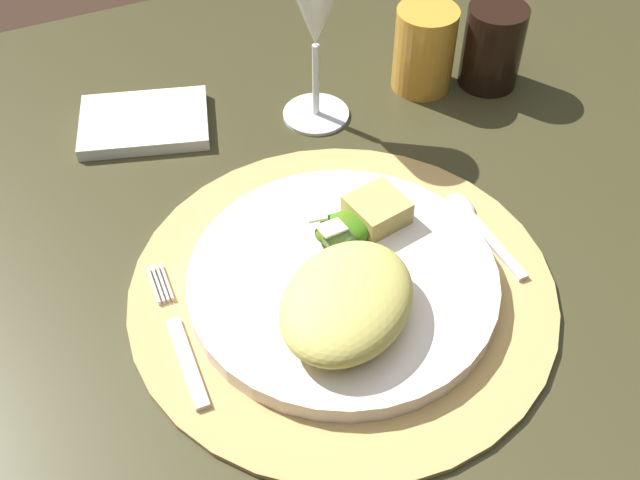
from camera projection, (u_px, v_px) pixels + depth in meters
name	position (u px, v px, depth m)	size (l,w,h in m)	color
dining_table	(278.00, 317.00, 0.88)	(1.37, 0.92, 0.73)	#39351D
placemat	(342.00, 289.00, 0.72)	(0.39, 0.39, 0.01)	tan
dinner_plate	(343.00, 281.00, 0.71)	(0.28, 0.28, 0.02)	silver
pasta_serving	(347.00, 301.00, 0.65)	(0.14, 0.10, 0.04)	#D9C861
salad_greens	(342.00, 230.00, 0.72)	(0.06, 0.07, 0.03)	#4A7316
bread_piece	(377.00, 210.00, 0.74)	(0.05, 0.05, 0.02)	tan
fork	(179.00, 339.00, 0.67)	(0.02, 0.16, 0.00)	silver
spoon	(474.00, 221.00, 0.77)	(0.02, 0.12, 0.01)	silver
napkin	(144.00, 122.00, 0.88)	(0.14, 0.10, 0.01)	white
wine_glass	(316.00, 11.00, 0.80)	(0.07, 0.07, 0.19)	silver
amber_tumbler	(424.00, 49.00, 0.90)	(0.07, 0.07, 0.10)	gold
dark_tumbler	(493.00, 46.00, 0.90)	(0.07, 0.07, 0.10)	black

